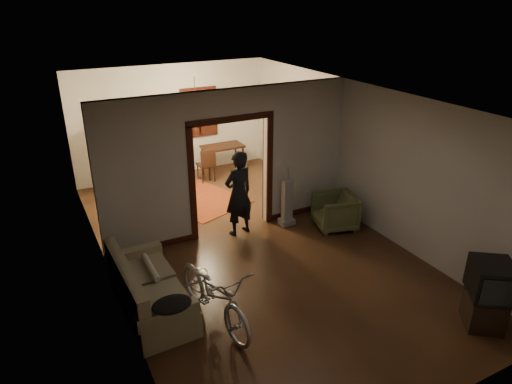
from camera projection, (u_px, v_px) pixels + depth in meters
floor at (249, 245)px, 8.58m from camera, size 5.00×8.50×0.01m
ceiling at (248, 96)px, 7.46m from camera, size 5.00×8.50×0.01m
wall_back at (173, 121)px, 11.47m from camera, size 5.00×0.02×2.80m
wall_left at (102, 203)px, 6.96m from camera, size 0.02×8.50×2.80m
wall_right at (360, 154)px, 9.08m from camera, size 0.02×8.50×2.80m
partition_wall at (230, 163)px, 8.63m from camera, size 5.00×0.14×2.80m
door_casing at (231, 177)px, 8.75m from camera, size 1.74×0.20×2.32m
far_window at (199, 112)px, 11.68m from camera, size 0.98×0.06×1.28m
chandelier at (195, 96)px, 9.67m from camera, size 0.24×0.24×0.24m
light_switch at (280, 163)px, 9.07m from camera, size 0.08×0.01×0.12m
sofa at (150, 285)px, 6.66m from camera, size 0.90×1.89×0.86m
rolled_paper at (151, 267)px, 6.90m from camera, size 0.09×0.75×0.09m
jacket at (172, 304)px, 5.84m from camera, size 0.52×0.39×0.15m
bicycle at (214, 293)px, 6.40m from camera, size 0.90×1.91×0.96m
armchair at (335, 211)px, 9.09m from camera, size 0.96×0.94×0.71m
tv_stand at (484, 311)px, 6.42m from camera, size 0.69×0.70×0.47m
crt_tv at (491, 280)px, 6.21m from camera, size 0.77×0.78×0.51m
vacuum at (287, 202)px, 9.16m from camera, size 0.36×0.32×0.97m
person at (239, 193)px, 8.67m from camera, size 0.69×0.53×1.70m
oriental_rug at (199, 199)px, 10.47m from camera, size 2.14×2.43×0.02m
locker at (133, 155)px, 10.82m from camera, size 0.93×0.71×1.66m
globe at (128, 108)px, 10.38m from camera, size 0.25×0.25×0.25m
desk at (223, 160)px, 11.77m from camera, size 1.12×0.72×0.77m
desk_chair at (206, 165)px, 11.36m from camera, size 0.40×0.40×0.85m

